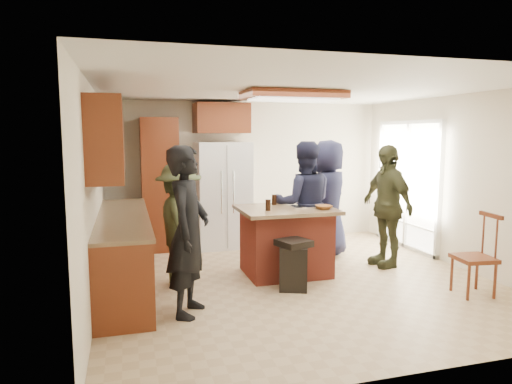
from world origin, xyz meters
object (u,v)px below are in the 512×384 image
object	(u,v)px
person_front_left	(188,231)
trash_bin	(294,264)
person_counter	(180,224)
spindle_chair	(476,258)
person_behind_left	(304,204)
refrigerator	(223,195)
kitchen_island	(286,240)
person_side_right	(386,206)
person_behind_right	(328,199)

from	to	relation	value
person_front_left	trash_bin	bearing A→B (deg)	-48.85
person_counter	spindle_chair	size ratio (longest dim) A/B	1.60
person_behind_left	person_counter	world-z (taller)	person_behind_left
refrigerator	kitchen_island	size ratio (longest dim) A/B	1.41
person_behind_left	person_side_right	size ratio (longest dim) A/B	1.03
person_front_left	person_counter	xyz separation A→B (m)	(0.02, 0.98, -0.11)
person_side_right	kitchen_island	bearing A→B (deg)	-95.47
person_front_left	refrigerator	size ratio (longest dim) A/B	1.01
spindle_chair	kitchen_island	bearing A→B (deg)	143.44
refrigerator	person_side_right	bearing A→B (deg)	-41.10
person_front_left	person_side_right	distance (m)	3.21
refrigerator	spindle_chair	world-z (taller)	refrigerator
person_behind_right	person_counter	world-z (taller)	person_behind_right
kitchen_island	trash_bin	bearing A→B (deg)	-100.84
person_behind_left	kitchen_island	xyz separation A→B (m)	(-0.40, -0.33, -0.44)
person_front_left	refrigerator	xyz separation A→B (m)	(0.97, 2.85, -0.01)
person_front_left	refrigerator	distance (m)	3.01
spindle_chair	person_counter	bearing A→B (deg)	158.34
person_front_left	person_behind_right	size ratio (longest dim) A/B	0.98
person_behind_right	person_behind_left	bearing A→B (deg)	-5.47
person_behind_left	refrigerator	distance (m)	1.72
person_front_left	spindle_chair	world-z (taller)	person_front_left
person_front_left	trash_bin	distance (m)	1.54
person_counter	refrigerator	bearing A→B (deg)	-35.76
person_side_right	spindle_chair	world-z (taller)	person_side_right
person_front_left	spindle_chair	bearing A→B (deg)	-72.43
person_front_left	kitchen_island	xyz separation A→B (m)	(1.48, 1.05, -0.43)
person_side_right	person_counter	bearing A→B (deg)	-93.85
refrigerator	trash_bin	world-z (taller)	refrigerator
person_counter	trash_bin	xyz separation A→B (m)	(1.34, -0.55, -0.48)
person_front_left	person_side_right	bearing A→B (deg)	-47.29
kitchen_island	refrigerator	bearing A→B (deg)	105.82
person_front_left	refrigerator	bearing A→B (deg)	4.87
person_behind_left	refrigerator	size ratio (longest dim) A/B	1.02
person_side_right	kitchen_island	xyz separation A→B (m)	(-1.56, 0.01, -0.42)
kitchen_island	spindle_chair	world-z (taller)	spindle_chair
person_side_right	spindle_chair	distance (m)	1.52
person_behind_left	trash_bin	distance (m)	1.24
person_side_right	refrigerator	distance (m)	2.74
person_behind_right	kitchen_island	xyz separation A→B (m)	(-0.96, -0.70, -0.45)
person_behind_left	person_counter	size ratio (longest dim) A/B	1.15
person_front_left	person_behind_right	bearing A→B (deg)	-30.56
person_counter	spindle_chair	world-z (taller)	person_counter
person_behind_left	person_behind_right	xyz separation A→B (m)	(0.56, 0.37, 0.01)
person_counter	refrigerator	world-z (taller)	refrigerator
trash_bin	person_front_left	bearing A→B (deg)	-162.52
person_side_right	person_counter	distance (m)	3.02
person_counter	refrigerator	distance (m)	2.10
refrigerator	trash_bin	bearing A→B (deg)	-80.88
person_behind_left	person_counter	xyz separation A→B (m)	(-1.86, -0.41, -0.12)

